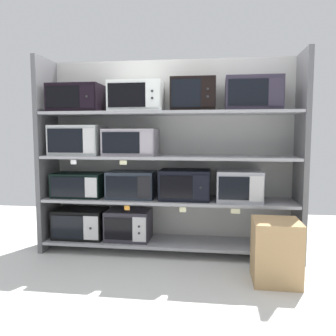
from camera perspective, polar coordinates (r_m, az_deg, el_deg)
ground at (r=2.96m, az=-2.79°, el=-20.16°), size 6.64×6.00×0.02m
back_panel at (r=3.92m, az=0.52°, el=2.24°), size 2.84×0.04×2.09m
upright_left at (r=4.07m, az=-19.21°, el=2.05°), size 0.05×0.49×2.09m
upright_right at (r=3.72m, az=21.05°, el=1.68°), size 0.05×0.49×2.09m
shelf_0 at (r=3.83m, az=0.00°, el=-12.07°), size 2.64×0.49×0.03m
microwave_0 at (r=4.03m, az=-14.18°, el=-8.78°), size 0.55×0.38×0.32m
microwave_1 at (r=3.86m, az=-6.48°, el=-9.24°), size 0.47×0.37×0.32m
shelf_1 at (r=3.72m, az=0.00°, el=-5.30°), size 2.64×0.49×0.03m
microwave_2 at (r=3.95m, az=-14.40°, el=-2.69°), size 0.54×0.35×0.26m
microwave_3 at (r=3.76m, az=-6.03°, el=-2.74°), size 0.50×0.34×0.29m
microwave_4 at (r=3.67m, az=2.83°, el=-2.74°), size 0.52×0.38×0.31m
microwave_5 at (r=3.66m, az=11.61°, el=-2.86°), size 0.46×0.39×0.31m
price_tag_0 at (r=3.56m, az=-6.75°, el=-6.54°), size 0.06×0.00×0.05m
price_tag_1 at (r=3.47m, az=2.44°, el=-6.87°), size 0.07×0.00×0.05m
price_tag_2 at (r=3.46m, az=11.04°, el=-6.98°), size 0.09×0.00×0.05m
shelf_2 at (r=3.66m, az=0.00°, el=1.80°), size 2.64×0.49×0.03m
microwave_6 at (r=3.91m, az=-14.62°, el=4.44°), size 0.54×0.41×0.32m
microwave_7 at (r=3.72m, az=-6.14°, el=4.24°), size 0.55×0.37×0.28m
price_tag_3 at (r=3.68m, az=-15.27°, el=0.95°), size 0.06×0.00×0.05m
price_tag_4 at (r=3.50m, az=-7.37°, el=0.89°), size 0.07×0.00×0.04m
shelf_3 at (r=3.66m, az=0.00°, el=9.01°), size 2.64×0.49×0.03m
microwave_8 at (r=3.92m, az=-14.69°, el=10.97°), size 0.55×0.43×0.29m
microwave_9 at (r=3.73m, az=-5.22°, el=11.60°), size 0.56×0.35×0.32m
microwave_10 at (r=3.64m, az=4.23°, el=11.89°), size 0.45×0.37×0.33m
microwave_11 at (r=3.65m, az=13.84°, el=11.74°), size 0.55×0.34×0.34m
shipping_carton at (r=3.21m, az=17.31°, el=-12.93°), size 0.39×0.39×0.54m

